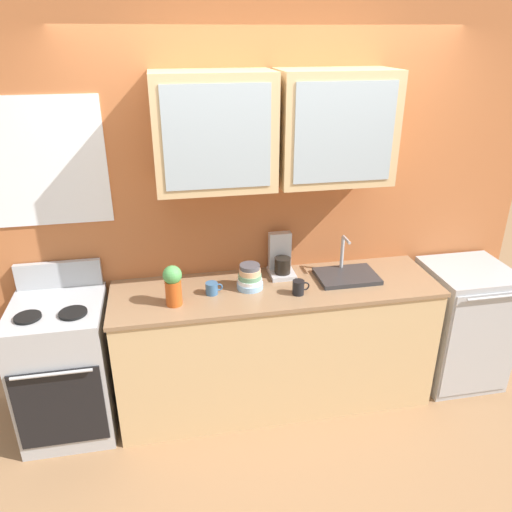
{
  "coord_description": "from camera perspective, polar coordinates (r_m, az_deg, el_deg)",
  "views": [
    {
      "loc": [
        -0.69,
        -2.84,
        2.47
      ],
      "look_at": [
        -0.14,
        0.0,
        1.15
      ],
      "focal_mm": 35.0,
      "sensor_mm": 36.0,
      "label": 1
    }
  ],
  "objects": [
    {
      "name": "counter",
      "position": [
        3.55,
        2.24,
        -10.09
      ],
      "size": [
        2.17,
        0.61,
        0.92
      ],
      "color": "tan",
      "rests_on": "ground_plane"
    },
    {
      "name": "bowl_stack",
      "position": [
        3.26,
        -0.71,
        -2.48
      ],
      "size": [
        0.17,
        0.17,
        0.17
      ],
      "color": "#8CB7E0",
      "rests_on": "counter"
    },
    {
      "name": "ground_plane",
      "position": [
        3.83,
        2.13,
        -15.78
      ],
      "size": [
        10.0,
        10.0,
        0.0
      ],
      "primitive_type": "plane",
      "color": "#936B47"
    },
    {
      "name": "coffee_maker",
      "position": [
        3.44,
        2.86,
        -0.39
      ],
      "size": [
        0.17,
        0.2,
        0.29
      ],
      "color": "#B7B7BC",
      "rests_on": "counter"
    },
    {
      "name": "sink_faucet",
      "position": [
        3.47,
        10.31,
        -2.13
      ],
      "size": [
        0.41,
        0.29,
        0.27
      ],
      "color": "#2D2D30",
      "rests_on": "counter"
    },
    {
      "name": "cup_near_sink",
      "position": [
        3.21,
        4.9,
        -3.59
      ],
      "size": [
        0.11,
        0.08,
        0.1
      ],
      "color": "black",
      "rests_on": "counter"
    },
    {
      "name": "stove_range",
      "position": [
        3.55,
        -20.93,
        -11.82
      ],
      "size": [
        0.57,
        0.63,
        1.1
      ],
      "color": "#ADAFB5",
      "rests_on": "ground_plane"
    },
    {
      "name": "back_wall_unit",
      "position": [
        3.34,
        1.29,
        8.13
      ],
      "size": [
        3.75,
        0.48,
        2.79
      ],
      "color": "#B76638",
      "rests_on": "ground_plane"
    },
    {
      "name": "vase",
      "position": [
        3.08,
        -9.47,
        -3.19
      ],
      "size": [
        0.12,
        0.12,
        0.26
      ],
      "color": "#BF4C19",
      "rests_on": "counter"
    },
    {
      "name": "dishwasher",
      "position": [
        4.07,
        22.36,
        -7.22
      ],
      "size": [
        0.57,
        0.6,
        0.92
      ],
      "color": "#ADAFB5",
      "rests_on": "ground_plane"
    },
    {
      "name": "cup_near_bowls",
      "position": [
        3.22,
        -5.05,
        -3.7
      ],
      "size": [
        0.11,
        0.08,
        0.08
      ],
      "color": "#38608C",
      "rests_on": "counter"
    }
  ]
}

